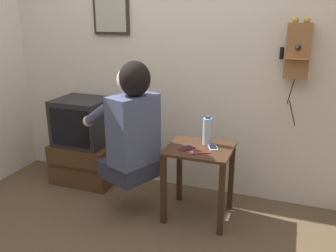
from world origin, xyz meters
The scene contains 12 objects.
ground_plane centered at (0.00, 0.00, 0.00)m, with size 14.00×14.00×0.00m, color brown.
wall_back centered at (0.00, 1.11, 1.27)m, with size 6.80×0.05×2.55m.
side_table centered at (0.32, 0.61, 0.45)m, with size 0.50×0.44×0.59m.
person centered at (-0.19, 0.46, 0.78)m, with size 0.62×0.55×0.94m.
tv_stand centered at (-0.89, 0.85, 0.19)m, with size 0.60×0.41×0.38m.
television centered at (-0.89, 0.86, 0.60)m, with size 0.48×0.43×0.44m.
wall_phone_antique centered at (0.95, 1.02, 1.31)m, with size 0.22×0.19×0.83m.
framed_picture centered at (-0.65, 1.07, 1.58)m, with size 0.35×0.03×0.37m.
cell_phone_held centered at (0.23, 0.56, 0.60)m, with size 0.12×0.14×0.01m.
cell_phone_spare centered at (0.42, 0.63, 0.60)m, with size 0.10×0.14×0.01m.
water_bottle centered at (0.35, 0.71, 0.70)m, with size 0.07×0.07×0.23m.
toothbrush centered at (0.34, 0.48, 0.60)m, with size 0.14×0.08×0.02m.
Camera 1 is at (0.97, -1.87, 1.58)m, focal length 38.00 mm.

